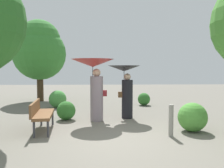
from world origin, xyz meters
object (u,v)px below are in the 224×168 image
(park_bench, at_px, (41,113))
(path_marker_post, at_px, (171,121))
(person_right, at_px, (125,82))
(tree_mid_left, at_px, (39,50))
(person_left, at_px, (94,75))

(park_bench, bearing_deg, path_marker_post, -108.45)
(park_bench, distance_m, path_marker_post, 3.54)
(person_right, height_order, tree_mid_left, tree_mid_left)
(path_marker_post, bearing_deg, person_right, 112.83)
(person_left, height_order, path_marker_post, person_left)
(person_left, bearing_deg, park_bench, 127.73)
(person_right, bearing_deg, tree_mid_left, 40.09)
(person_left, xyz_separation_m, park_bench, (-1.44, -1.23, -1.01))
(park_bench, xyz_separation_m, tree_mid_left, (-1.67, 6.12, 2.25))
(tree_mid_left, bearing_deg, person_right, -47.23)
(person_left, bearing_deg, tree_mid_left, 29.76)
(person_left, relative_size, park_bench, 1.33)
(person_left, relative_size, path_marker_post, 2.50)
(tree_mid_left, bearing_deg, park_bench, -74.77)
(tree_mid_left, distance_m, path_marker_post, 8.84)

